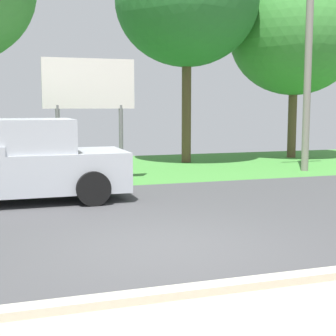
% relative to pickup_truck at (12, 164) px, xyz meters
% --- Properties ---
extents(ground_plane, '(40.00, 22.00, 0.20)m').
position_rel_pickup_truck_xyz_m(ground_plane, '(2.18, -1.62, -0.92)').
color(ground_plane, '#424244').
extents(pickup_truck, '(5.20, 2.28, 1.88)m').
position_rel_pickup_truck_xyz_m(pickup_truck, '(0.00, 0.00, 0.00)').
color(pickup_truck, '#ADB2BA').
rests_on(pickup_truck, ground_plane).
extents(utility_pole, '(1.80, 0.24, 7.50)m').
position_rel_pickup_truck_xyz_m(utility_pole, '(9.48, 2.73, 3.06)').
color(utility_pole, gray).
rests_on(utility_pole, ground_plane).
extents(roadside_billboard, '(2.60, 0.12, 3.50)m').
position_rel_pickup_truck_xyz_m(roadside_billboard, '(2.19, 2.46, 1.68)').
color(roadside_billboard, slate).
rests_on(roadside_billboard, ground_plane).
extents(tree_left_far, '(5.38, 5.38, 7.51)m').
position_rel_pickup_truck_xyz_m(tree_left_far, '(11.45, 6.74, 4.19)').
color(tree_left_far, brown).
rests_on(tree_left_far, ground_plane).
extents(tree_right_mid, '(5.39, 5.39, 8.55)m').
position_rel_pickup_truck_xyz_m(tree_right_mid, '(6.54, 6.36, 5.21)').
color(tree_right_mid, brown).
rests_on(tree_right_mid, ground_plane).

